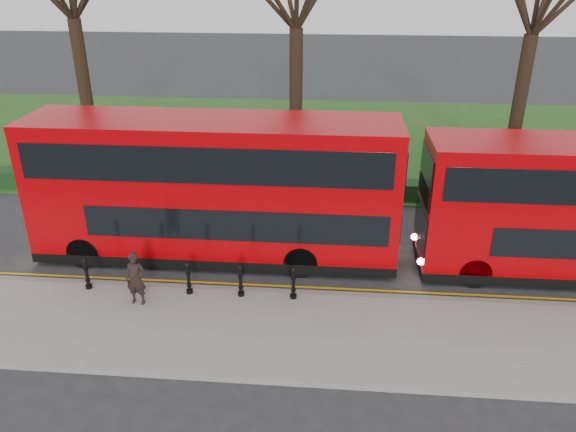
{
  "coord_description": "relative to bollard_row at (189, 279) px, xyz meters",
  "views": [
    {
      "loc": [
        3.84,
        -15.57,
        9.6
      ],
      "look_at": [
        2.45,
        0.5,
        2.0
      ],
      "focal_mm": 35.0,
      "sensor_mm": 36.0,
      "label": 1
    }
  ],
  "objects": [
    {
      "name": "yellow_line_outer",
      "position": [
        0.41,
        0.65,
        -0.64
      ],
      "size": [
        60.0,
        0.1,
        0.01
      ],
      "primitive_type": "cube",
      "color": "yellow",
      "rests_on": "ground"
    },
    {
      "name": "bus_lead",
      "position": [
        0.33,
        2.74,
        1.78
      ],
      "size": [
        12.13,
        2.78,
        4.83
      ],
      "color": "#A90006",
      "rests_on": "ground"
    },
    {
      "name": "pedestrian",
      "position": [
        -1.38,
        -0.65,
        0.33
      ],
      "size": [
        0.62,
        0.43,
        1.66
      ],
      "primitive_type": "imported",
      "rotation": [
        0.0,
        0.0,
        -0.05
      ],
      "color": "black",
      "rests_on": "pavement"
    },
    {
      "name": "grass_verge",
      "position": [
        0.41,
        16.35,
        -0.62
      ],
      "size": [
        60.0,
        18.0,
        0.06
      ],
      "primitive_type": "cube",
      "color": "#214717",
      "rests_on": "ground"
    },
    {
      "name": "pavement",
      "position": [
        0.41,
        -1.65,
        -0.57
      ],
      "size": [
        60.0,
        4.0,
        0.15
      ],
      "primitive_type": "cube",
      "color": "gray",
      "rests_on": "ground"
    },
    {
      "name": "bollard_row",
      "position": [
        0.0,
        0.0,
        0.0
      ],
      "size": [
        6.52,
        0.15,
        1.0
      ],
      "color": "black",
      "rests_on": "pavement"
    },
    {
      "name": "kerb",
      "position": [
        0.41,
        0.35,
        -0.57
      ],
      "size": [
        60.0,
        0.25,
        0.16
      ],
      "primitive_type": "cube",
      "color": "slate",
      "rests_on": "ground"
    },
    {
      "name": "yellow_line_inner",
      "position": [
        0.41,
        0.85,
        -0.64
      ],
      "size": [
        60.0,
        0.1,
        0.01
      ],
      "primitive_type": "cube",
      "color": "yellow",
      "rests_on": "ground"
    },
    {
      "name": "ground",
      "position": [
        0.41,
        1.35,
        -0.65
      ],
      "size": [
        120.0,
        120.0,
        0.0
      ],
      "primitive_type": "plane",
      "color": "#28282B",
      "rests_on": "ground"
    },
    {
      "name": "hedge",
      "position": [
        0.41,
        8.15,
        -0.25
      ],
      "size": [
        60.0,
        0.9,
        0.8
      ],
      "primitive_type": "cube",
      "color": "black",
      "rests_on": "ground"
    }
  ]
}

